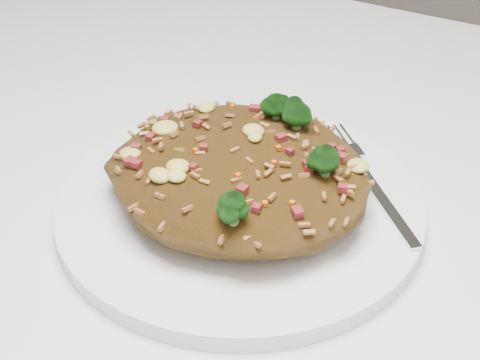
% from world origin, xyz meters
% --- Properties ---
extents(dining_table, '(1.20, 0.80, 0.75)m').
position_xyz_m(dining_table, '(0.00, 0.00, 0.66)').
color(dining_table, silver).
rests_on(dining_table, ground).
extents(plate, '(0.27, 0.27, 0.01)m').
position_xyz_m(plate, '(-0.12, -0.04, 0.76)').
color(plate, white).
rests_on(plate, dining_table).
extents(fried_rice, '(0.19, 0.18, 0.06)m').
position_xyz_m(fried_rice, '(-0.12, -0.04, 0.79)').
color(fried_rice, brown).
rests_on(fried_rice, plate).
extents(fork, '(0.12, 0.13, 0.00)m').
position_xyz_m(fork, '(-0.04, 0.02, 0.77)').
color(fork, silver).
rests_on(fork, plate).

